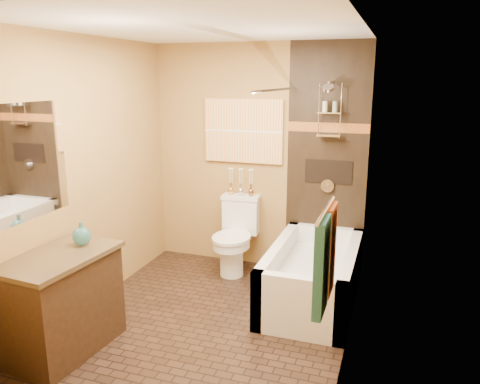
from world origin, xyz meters
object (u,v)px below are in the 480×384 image
at_px(sunset_painting, 243,131).
at_px(vanity, 62,303).
at_px(bathtub, 313,280).
at_px(toilet, 235,235).

bearing_deg(sunset_painting, vanity, -109.32).
bearing_deg(sunset_painting, bathtub, -37.23).
xyz_separation_m(bathtub, vanity, (-1.72, -1.47, 0.19)).
bearing_deg(sunset_painting, toilet, -90.00).
bearing_deg(vanity, bathtub, 45.13).
relative_size(toilet, vanity, 0.87).
relative_size(bathtub, vanity, 1.56).
bearing_deg(vanity, toilet, 72.83).
xyz_separation_m(sunset_painting, bathtub, (0.95, -0.73, -1.33)).
xyz_separation_m(sunset_painting, toilet, (0.00, -0.27, -1.13)).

